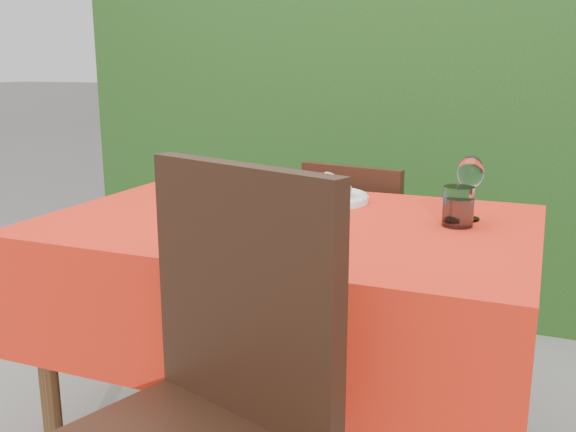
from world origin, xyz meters
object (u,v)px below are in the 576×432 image
at_px(chair_near, 202,402).
at_px(fork, 183,216).
at_px(chair_far, 360,258).
at_px(water_glass, 458,208).
at_px(pizza_plate, 259,211).
at_px(pasta_plate, 326,193).
at_px(wine_glass, 470,175).

height_order(chair_near, fork, chair_near).
bearing_deg(chair_far, chair_near, 102.36).
relative_size(water_glass, fork, 0.49).
bearing_deg(pizza_plate, water_glass, 16.98).
height_order(chair_near, pasta_plate, chair_near).
xyz_separation_m(chair_near, pizza_plate, (-0.15, 0.56, 0.22)).
relative_size(pasta_plate, water_glass, 2.49).
distance_m(chair_near, wine_glass, 0.92).
distance_m(pasta_plate, water_glass, 0.43).
relative_size(chair_near, pizza_plate, 2.78).
relative_size(chair_near, wine_glass, 5.78).
bearing_deg(water_glass, pizza_plate, -163.02).
xyz_separation_m(water_glass, fork, (-0.69, -0.18, -0.04)).
bearing_deg(wine_glass, chair_near, -114.09).
bearing_deg(wine_glass, fork, -160.11).
bearing_deg(pasta_plate, water_glass, -21.31).
bearing_deg(chair_far, fork, 76.84).
bearing_deg(pizza_plate, chair_near, -75.45).
height_order(pizza_plate, pasta_plate, pasta_plate).
distance_m(chair_near, pasta_plate, 0.90).
height_order(pasta_plate, fork, pasta_plate).
xyz_separation_m(pizza_plate, fork, (-0.21, -0.03, -0.02)).
distance_m(water_glass, wine_glass, 0.11).
height_order(pizza_plate, wine_glass, wine_glass).
distance_m(wine_glass, fork, 0.76).
height_order(chair_far, water_glass, water_glass).
xyz_separation_m(pizza_plate, water_glass, (0.48, 0.15, 0.02)).
xyz_separation_m(pizza_plate, pasta_plate, (0.08, 0.30, -0.00)).
distance_m(chair_near, pizza_plate, 0.62).
xyz_separation_m(chair_far, fork, (-0.30, -0.71, 0.29)).
distance_m(chair_far, fork, 0.82).
height_order(chair_near, water_glass, chair_near).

